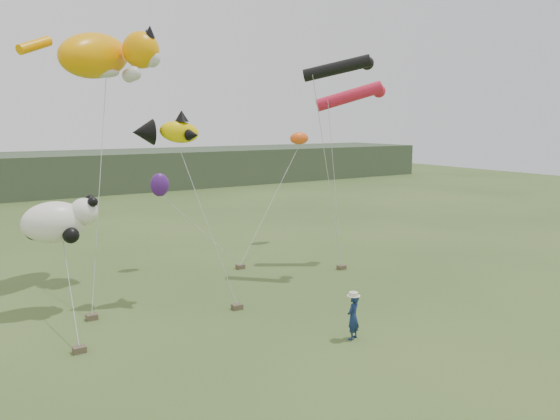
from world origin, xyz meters
The scene contains 9 objects.
ground centered at (0.00, 0.00, 0.00)m, with size 120.00×120.00×0.00m, color #385123.
headland centered at (-3.11, 44.69, 1.92)m, with size 90.00×13.00×4.00m.
festival_attendant centered at (0.05, -1.68, 0.77)m, with size 0.56×0.37×1.55m, color #14264D.
sandbag_anchors centered at (-2.07, 4.73, 0.10)m, with size 13.66×6.37×0.20m.
cat_kite centered at (-4.53, 10.07, 10.15)m, with size 5.78×4.40×2.59m.
fish_kite centered at (-3.58, 5.46, 6.87)m, with size 2.66×1.77×1.36m.
tube_kites centered at (6.00, 5.90, 9.06)m, with size 5.30×4.01×2.52m.
panda_kite centered at (-7.55, 6.49, 3.54)m, with size 2.76×1.78×1.71m.
misc_kites centered at (2.53, 11.17, 5.22)m, with size 10.42×2.22×3.00m.
Camera 1 is at (-11.42, -15.07, 7.25)m, focal length 35.00 mm.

